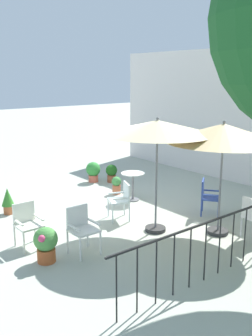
{
  "coord_description": "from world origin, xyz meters",
  "views": [
    {
      "loc": [
        7.22,
        -5.3,
        3.27
      ],
      "look_at": [
        0.0,
        0.46,
        1.05
      ],
      "focal_mm": 41.47,
      "sensor_mm": 36.0,
      "label": 1
    }
  ],
  "objects_px": {
    "patio_umbrella_0": "(223,134)",
    "patio_chair_0": "(122,198)",
    "potted_plant_4": "(8,200)",
    "potted_plant_6": "(112,172)",
    "patio_chair_1": "(81,226)",
    "potted_plant_2": "(46,243)",
    "patio_chair_4": "(207,195)",
    "potted_plant_5": "(93,171)",
    "patio_chair_3": "(27,222)",
    "cafe_table_0": "(133,182)",
    "patio_umbrella_1": "(157,128)",
    "potted_plant_0": "(116,185)"
  },
  "relations": [
    {
      "from": "patio_chair_0",
      "to": "potted_plant_2",
      "type": "distance_m",
      "value": 2.53
    },
    {
      "from": "patio_chair_1",
      "to": "patio_chair_0",
      "type": "bearing_deg",
      "value": 118.55
    },
    {
      "from": "patio_chair_0",
      "to": "patio_chair_1",
      "type": "distance_m",
      "value": 1.9
    },
    {
      "from": "potted_plant_2",
      "to": "potted_plant_5",
      "type": "height_order",
      "value": "potted_plant_2"
    },
    {
      "from": "patio_chair_3",
      "to": "patio_umbrella_1",
      "type": "bearing_deg",
      "value": 67.65
    },
    {
      "from": "potted_plant_5",
      "to": "patio_umbrella_0",
      "type": "bearing_deg",
      "value": -2.64
    },
    {
      "from": "cafe_table_0",
      "to": "potted_plant_6",
      "type": "bearing_deg",
      "value": 160.5
    },
    {
      "from": "cafe_table_0",
      "to": "potted_plant_0",
      "type": "relative_size",
      "value": 1.52
    },
    {
      "from": "cafe_table_0",
      "to": "potted_plant_2",
      "type": "relative_size",
      "value": 1.15
    },
    {
      "from": "patio_umbrella_0",
      "to": "patio_umbrella_1",
      "type": "height_order",
      "value": "patio_umbrella_1"
    },
    {
      "from": "cafe_table_0",
      "to": "patio_chair_3",
      "type": "height_order",
      "value": "patio_chair_3"
    },
    {
      "from": "patio_umbrella_1",
      "to": "potted_plant_0",
      "type": "height_order",
      "value": "patio_umbrella_1"
    },
    {
      "from": "patio_umbrella_1",
      "to": "patio_chair_0",
      "type": "distance_m",
      "value": 1.99
    },
    {
      "from": "potted_plant_4",
      "to": "potted_plant_5",
      "type": "relative_size",
      "value": 1.02
    },
    {
      "from": "potted_plant_2",
      "to": "potted_plant_4",
      "type": "distance_m",
      "value": 2.86
    },
    {
      "from": "potted_plant_5",
      "to": "potted_plant_4",
      "type": "bearing_deg",
      "value": -70.62
    },
    {
      "from": "patio_chair_4",
      "to": "potted_plant_5",
      "type": "xyz_separation_m",
      "value": [
        -4.15,
        -0.49,
        -0.14
      ]
    },
    {
      "from": "potted_plant_2",
      "to": "patio_chair_0",
      "type": "bearing_deg",
      "value": 109.63
    },
    {
      "from": "patio_chair_1",
      "to": "potted_plant_6",
      "type": "bearing_deg",
      "value": 136.94
    },
    {
      "from": "patio_umbrella_0",
      "to": "cafe_table_0",
      "type": "height_order",
      "value": "patio_umbrella_0"
    },
    {
      "from": "patio_chair_1",
      "to": "potted_plant_5",
      "type": "relative_size",
      "value": 1.4
    },
    {
      "from": "patio_chair_1",
      "to": "patio_chair_4",
      "type": "height_order",
      "value": "patio_chair_1"
    },
    {
      "from": "potted_plant_6",
      "to": "potted_plant_2",
      "type": "bearing_deg",
      "value": -48.95
    },
    {
      "from": "potted_plant_4",
      "to": "potted_plant_5",
      "type": "bearing_deg",
      "value": 109.38
    },
    {
      "from": "cafe_table_0",
      "to": "patio_chair_1",
      "type": "relative_size",
      "value": 0.85
    },
    {
      "from": "potted_plant_5",
      "to": "potted_plant_0",
      "type": "bearing_deg",
      "value": -7.68
    },
    {
      "from": "patio_chair_0",
      "to": "potted_plant_6",
      "type": "height_order",
      "value": "patio_chair_0"
    },
    {
      "from": "patio_chair_3",
      "to": "potted_plant_5",
      "type": "relative_size",
      "value": 1.36
    },
    {
      "from": "potted_plant_0",
      "to": "potted_plant_4",
      "type": "xyz_separation_m",
      "value": [
        -0.33,
        -3.03,
        0.09
      ]
    },
    {
      "from": "patio_chair_1",
      "to": "potted_plant_4",
      "type": "distance_m",
      "value": 2.9
    },
    {
      "from": "cafe_table_0",
      "to": "patio_chair_4",
      "type": "distance_m",
      "value": 2.07
    },
    {
      "from": "patio_chair_1",
      "to": "potted_plant_2",
      "type": "xyz_separation_m",
      "value": [
        -0.06,
        -0.71,
        -0.16
      ]
    },
    {
      "from": "patio_chair_1",
      "to": "potted_plant_2",
      "type": "distance_m",
      "value": 0.73
    },
    {
      "from": "patio_chair_1",
      "to": "patio_chair_3",
      "type": "relative_size",
      "value": 1.03
    },
    {
      "from": "cafe_table_0",
      "to": "potted_plant_5",
      "type": "xyz_separation_m",
      "value": [
        -2.2,
        0.21,
        -0.17
      ]
    },
    {
      "from": "potted_plant_4",
      "to": "potted_plant_6",
      "type": "xyz_separation_m",
      "value": [
        -0.75,
        3.66,
        -0.04
      ]
    },
    {
      "from": "patio_umbrella_0",
      "to": "potted_plant_4",
      "type": "distance_m",
      "value": 5.24
    },
    {
      "from": "patio_chair_3",
      "to": "patio_chair_4",
      "type": "distance_m",
      "value": 4.25
    },
    {
      "from": "patio_umbrella_0",
      "to": "potted_plant_6",
      "type": "xyz_separation_m",
      "value": [
        -4.67,
        0.67,
        -1.82
      ]
    },
    {
      "from": "patio_chair_0",
      "to": "patio_chair_1",
      "type": "height_order",
      "value": "patio_chair_1"
    },
    {
      "from": "cafe_table_0",
      "to": "patio_chair_1",
      "type": "distance_m",
      "value": 3.3
    },
    {
      "from": "potted_plant_0",
      "to": "potted_plant_2",
      "type": "bearing_deg",
      "value": -54.32
    },
    {
      "from": "cafe_table_0",
      "to": "patio_umbrella_0",
      "type": "bearing_deg",
      "value": -0.45
    },
    {
      "from": "potted_plant_5",
      "to": "cafe_table_0",
      "type": "bearing_deg",
      "value": -5.48
    },
    {
      "from": "patio_umbrella_0",
      "to": "potted_plant_6",
      "type": "relative_size",
      "value": 4.28
    },
    {
      "from": "patio_chair_4",
      "to": "potted_plant_2",
      "type": "height_order",
      "value": "patio_chair_4"
    },
    {
      "from": "patio_chair_1",
      "to": "potted_plant_2",
      "type": "bearing_deg",
      "value": -94.87
    },
    {
      "from": "patio_umbrella_0",
      "to": "patio_chair_0",
      "type": "height_order",
      "value": "patio_umbrella_0"
    },
    {
      "from": "cafe_table_0",
      "to": "potted_plant_4",
      "type": "relative_size",
      "value": 1.17
    },
    {
      "from": "patio_chair_3",
      "to": "potted_plant_4",
      "type": "distance_m",
      "value": 2.02
    }
  ]
}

